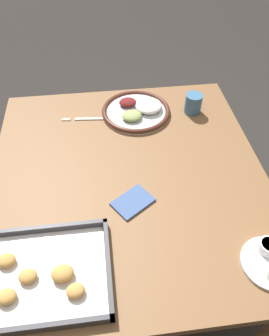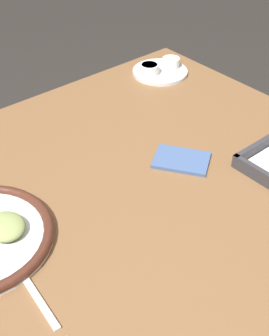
{
  "view_description": "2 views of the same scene",
  "coord_description": "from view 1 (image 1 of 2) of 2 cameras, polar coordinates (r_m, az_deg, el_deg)",
  "views": [
    {
      "loc": [
        0.07,
        0.74,
        1.56
      ],
      "look_at": [
        -0.02,
        0.0,
        0.77
      ],
      "focal_mm": 35.0,
      "sensor_mm": 36.0,
      "label": 1
    },
    {
      "loc": [
        0.56,
        -0.49,
        1.38
      ],
      "look_at": [
        -0.02,
        0.0,
        0.77
      ],
      "focal_mm": 50.0,
      "sensor_mm": 36.0,
      "label": 2
    }
  ],
  "objects": [
    {
      "name": "ground_plane",
      "position": [
        1.73,
        -0.71,
        -17.91
      ],
      "size": [
        8.0,
        8.0,
        0.0
      ],
      "primitive_type": "plane",
      "color": "#282623"
    },
    {
      "name": "dining_table",
      "position": [
        1.19,
        -0.98,
        -4.85
      ],
      "size": [
        0.92,
        1.01,
        0.74
      ],
      "color": "brown",
      "rests_on": "ground_plane"
    },
    {
      "name": "dinner_plate",
      "position": [
        1.35,
        0.48,
        9.99
      ],
      "size": [
        0.28,
        0.28,
        0.05
      ],
      "color": "silver",
      "rests_on": "dining_table"
    },
    {
      "name": "fork",
      "position": [
        1.33,
        -7.62,
        8.48
      ],
      "size": [
        0.21,
        0.03,
        0.0
      ],
      "rotation": [
        0.0,
        0.0,
        -0.09
      ],
      "color": "silver",
      "rests_on": "dining_table"
    },
    {
      "name": "baking_tray",
      "position": [
        0.92,
        -15.49,
        -17.55
      ],
      "size": [
        0.34,
        0.28,
        0.04
      ],
      "color": "#333338",
      "rests_on": "dining_table"
    },
    {
      "name": "drinking_cup",
      "position": [
        1.36,
        10.2,
        10.99
      ],
      "size": [
        0.07,
        0.07,
        0.08
      ],
      "color": "#38668E",
      "rests_on": "dining_table"
    },
    {
      "name": "napkin",
      "position": [
        1.03,
        -0.1,
        -5.9
      ],
      "size": [
        0.15,
        0.14,
        0.01
      ],
      "color": "#3F598C",
      "rests_on": "dining_table"
    }
  ]
}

